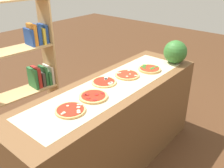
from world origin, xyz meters
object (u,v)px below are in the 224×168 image
at_px(pizza_pepperoni_1, 93,96).
at_px(pizza_mushroom_3, 127,75).
at_px(pizza_spinach_4, 149,69).
at_px(pizza_mushroom_0, 70,110).
at_px(watermelon, 175,52).
at_px(bookshelf, 29,76).
at_px(pizza_mozzarella_2, 104,82).

bearing_deg(pizza_pepperoni_1, pizza_mushroom_3, 5.44).
height_order(pizza_mushroom_3, pizza_spinach_4, pizza_spinach_4).
distance_m(pizza_mushroom_0, pizza_pepperoni_1, 0.26).
bearing_deg(pizza_spinach_4, watermelon, -14.84).
relative_size(watermelon, bookshelf, 0.16).
bearing_deg(bookshelf, pizza_mushroom_3, -71.23).
xyz_separation_m(pizza_mushroom_3, bookshelf, (-0.39, 1.14, -0.21)).
xyz_separation_m(pizza_mushroom_3, watermelon, (0.62, -0.18, 0.11)).
bearing_deg(pizza_spinach_4, pizza_mushroom_3, 161.21).
xyz_separation_m(pizza_spinach_4, watermelon, (0.36, -0.09, 0.11)).
bearing_deg(pizza_mozzarella_2, watermelon, -15.90).
bearing_deg(watermelon, pizza_spinach_4, 165.16).
distance_m(pizza_mushroom_3, bookshelf, 1.22).
distance_m(pizza_spinach_4, bookshelf, 1.40).
bearing_deg(pizza_mozzarella_2, bookshelf, 96.65).
bearing_deg(watermelon, bookshelf, 127.27).
bearing_deg(watermelon, pizza_mushroom_0, 175.21).
bearing_deg(pizza_pepperoni_1, watermelon, -6.67).
distance_m(pizza_mushroom_0, bookshelf, 1.29).
distance_m(pizza_mushroom_0, pizza_mushroom_3, 0.79).
height_order(pizza_mushroom_0, watermelon, watermelon).
bearing_deg(pizza_pepperoni_1, pizza_mozzarella_2, 23.92).
bearing_deg(pizza_mushroom_3, pizza_mozzarella_2, 165.63).
bearing_deg(pizza_pepperoni_1, pizza_mushroom_0, -176.53).
relative_size(pizza_pepperoni_1, pizza_mushroom_3, 1.00).
xyz_separation_m(pizza_mushroom_0, pizza_spinach_4, (1.05, -0.02, 0.00)).
height_order(pizza_spinach_4, watermelon, watermelon).
bearing_deg(pizza_spinach_4, pizza_mozzarella_2, 163.39).
height_order(pizza_pepperoni_1, watermelon, watermelon).
height_order(pizza_mozzarella_2, bookshelf, bookshelf).
bearing_deg(pizza_spinach_4, bookshelf, 117.91).
bearing_deg(bookshelf, watermelon, -52.73).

